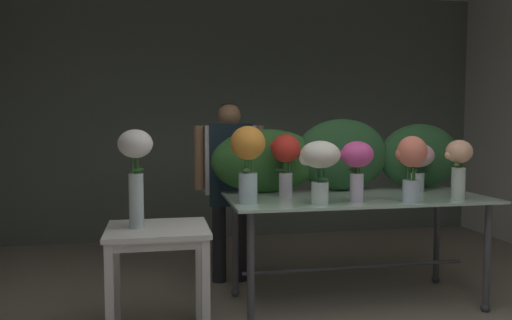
{
  "coord_description": "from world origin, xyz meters",
  "views": [
    {
      "loc": [
        -1.09,
        -2.18,
        1.42
      ],
      "look_at": [
        -0.43,
        1.2,
        1.15
      ],
      "focal_mm": 35.62,
      "sensor_mm": 36.0,
      "label": 1
    }
  ],
  "objects_px": {
    "vase_blush_tulips": "(417,160)",
    "vase_coral_peonies": "(412,161)",
    "vase_scarlet_snapdragons": "(286,156)",
    "vase_white_roses_tall": "(136,164)",
    "vase_fuchsia_hydrangea": "(356,162)",
    "side_table_white": "(158,244)",
    "florist": "(229,172)",
    "display_table_glass": "(356,213)",
    "vase_peach_lilies": "(459,163)",
    "vase_ivory_roses": "(320,162)",
    "vase_sunset_stock": "(248,156)"
  },
  "relations": [
    {
      "from": "vase_peach_lilies",
      "to": "vase_coral_peonies",
      "type": "relative_size",
      "value": 0.93
    },
    {
      "from": "display_table_glass",
      "to": "vase_fuchsia_hydrangea",
      "type": "distance_m",
      "value": 0.5
    },
    {
      "from": "side_table_white",
      "to": "vase_white_roses_tall",
      "type": "xyz_separation_m",
      "value": [
        -0.13,
        0.0,
        0.52
      ]
    },
    {
      "from": "vase_peach_lilies",
      "to": "vase_ivory_roses",
      "type": "height_order",
      "value": "vase_ivory_roses"
    },
    {
      "from": "florist",
      "to": "vase_ivory_roses",
      "type": "xyz_separation_m",
      "value": [
        0.48,
        -1.05,
        0.17
      ]
    },
    {
      "from": "display_table_glass",
      "to": "vase_blush_tulips",
      "type": "bearing_deg",
      "value": 15.47
    },
    {
      "from": "vase_white_roses_tall",
      "to": "side_table_white",
      "type": "bearing_deg",
      "value": -0.23
    },
    {
      "from": "vase_blush_tulips",
      "to": "vase_fuchsia_hydrangea",
      "type": "xyz_separation_m",
      "value": [
        -0.7,
        -0.43,
        0.03
      ]
    },
    {
      "from": "florist",
      "to": "vase_blush_tulips",
      "type": "bearing_deg",
      "value": -21.28
    },
    {
      "from": "vase_blush_tulips",
      "to": "vase_coral_peonies",
      "type": "height_order",
      "value": "vase_coral_peonies"
    },
    {
      "from": "vase_peach_lilies",
      "to": "vase_white_roses_tall",
      "type": "height_order",
      "value": "vase_white_roses_tall"
    },
    {
      "from": "vase_blush_tulips",
      "to": "vase_scarlet_snapdragons",
      "type": "bearing_deg",
      "value": -176.61
    },
    {
      "from": "florist",
      "to": "vase_fuchsia_hydrangea",
      "type": "height_order",
      "value": "florist"
    },
    {
      "from": "side_table_white",
      "to": "display_table_glass",
      "type": "bearing_deg",
      "value": 14.4
    },
    {
      "from": "vase_scarlet_snapdragons",
      "to": "vase_coral_peonies",
      "type": "relative_size",
      "value": 1.01
    },
    {
      "from": "vase_sunset_stock",
      "to": "vase_ivory_roses",
      "type": "distance_m",
      "value": 0.5
    },
    {
      "from": "vase_blush_tulips",
      "to": "vase_fuchsia_hydrangea",
      "type": "distance_m",
      "value": 0.82
    },
    {
      "from": "side_table_white",
      "to": "vase_ivory_roses",
      "type": "bearing_deg",
      "value": 3.41
    },
    {
      "from": "vase_fuchsia_hydrangea",
      "to": "vase_ivory_roses",
      "type": "distance_m",
      "value": 0.29
    },
    {
      "from": "florist",
      "to": "vase_scarlet_snapdragons",
      "type": "xyz_separation_m",
      "value": [
        0.34,
        -0.64,
        0.18
      ]
    },
    {
      "from": "vase_fuchsia_hydrangea",
      "to": "vase_white_roses_tall",
      "type": "xyz_separation_m",
      "value": [
        -1.51,
        -0.12,
        0.02
      ]
    },
    {
      "from": "vase_coral_peonies",
      "to": "vase_blush_tulips",
      "type": "bearing_deg",
      "value": 57.69
    },
    {
      "from": "vase_peach_lilies",
      "to": "vase_coral_peonies",
      "type": "distance_m",
      "value": 0.41
    },
    {
      "from": "display_table_glass",
      "to": "vase_peach_lilies",
      "type": "relative_size",
      "value": 4.51
    },
    {
      "from": "florist",
      "to": "vase_ivory_roses",
      "type": "relative_size",
      "value": 3.57
    },
    {
      "from": "vase_fuchsia_hydrangea",
      "to": "vase_sunset_stock",
      "type": "relative_size",
      "value": 0.8
    },
    {
      "from": "vase_blush_tulips",
      "to": "vase_white_roses_tall",
      "type": "height_order",
      "value": "vase_white_roses_tall"
    },
    {
      "from": "vase_peach_lilies",
      "to": "display_table_glass",
      "type": "bearing_deg",
      "value": 155.67
    },
    {
      "from": "side_table_white",
      "to": "vase_white_roses_tall",
      "type": "distance_m",
      "value": 0.53
    },
    {
      "from": "side_table_white",
      "to": "vase_blush_tulips",
      "type": "relative_size",
      "value": 1.87
    },
    {
      "from": "florist",
      "to": "vase_white_roses_tall",
      "type": "xyz_separation_m",
      "value": [
        -0.75,
        -1.12,
        0.18
      ]
    },
    {
      "from": "vase_scarlet_snapdragons",
      "to": "vase_ivory_roses",
      "type": "bearing_deg",
      "value": -72.23
    },
    {
      "from": "display_table_glass",
      "to": "vase_sunset_stock",
      "type": "relative_size",
      "value": 3.65
    },
    {
      "from": "vase_scarlet_snapdragons",
      "to": "vase_white_roses_tall",
      "type": "xyz_separation_m",
      "value": [
        -1.09,
        -0.48,
        -0.0
      ]
    },
    {
      "from": "florist",
      "to": "vase_ivory_roses",
      "type": "bearing_deg",
      "value": -65.66
    },
    {
      "from": "vase_fuchsia_hydrangea",
      "to": "vase_coral_peonies",
      "type": "bearing_deg",
      "value": -13.56
    },
    {
      "from": "vase_peach_lilies",
      "to": "vase_fuchsia_hydrangea",
      "type": "height_order",
      "value": "vase_peach_lilies"
    },
    {
      "from": "vase_coral_peonies",
      "to": "vase_white_roses_tall",
      "type": "distance_m",
      "value": 1.89
    },
    {
      "from": "vase_ivory_roses",
      "to": "vase_peach_lilies",
      "type": "bearing_deg",
      "value": 1.11
    },
    {
      "from": "vase_fuchsia_hydrangea",
      "to": "vase_ivory_roses",
      "type": "relative_size",
      "value": 0.98
    },
    {
      "from": "display_table_glass",
      "to": "vase_scarlet_snapdragons",
      "type": "relative_size",
      "value": 4.15
    },
    {
      "from": "vase_blush_tulips",
      "to": "vase_peach_lilies",
      "type": "distance_m",
      "value": 0.47
    },
    {
      "from": "display_table_glass",
      "to": "vase_peach_lilies",
      "type": "bearing_deg",
      "value": -24.33
    },
    {
      "from": "side_table_white",
      "to": "vase_white_roses_tall",
      "type": "bearing_deg",
      "value": 179.77
    },
    {
      "from": "side_table_white",
      "to": "vase_scarlet_snapdragons",
      "type": "distance_m",
      "value": 1.2
    },
    {
      "from": "vase_scarlet_snapdragons",
      "to": "vase_ivory_roses",
      "type": "relative_size",
      "value": 1.08
    },
    {
      "from": "display_table_glass",
      "to": "vase_fuchsia_hydrangea",
      "type": "height_order",
      "value": "vase_fuchsia_hydrangea"
    },
    {
      "from": "vase_scarlet_snapdragons",
      "to": "vase_fuchsia_hydrangea",
      "type": "relative_size",
      "value": 1.1
    },
    {
      "from": "vase_scarlet_snapdragons",
      "to": "vase_white_roses_tall",
      "type": "distance_m",
      "value": 1.19
    },
    {
      "from": "vase_blush_tulips",
      "to": "vase_fuchsia_hydrangea",
      "type": "height_order",
      "value": "vase_fuchsia_hydrangea"
    }
  ]
}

